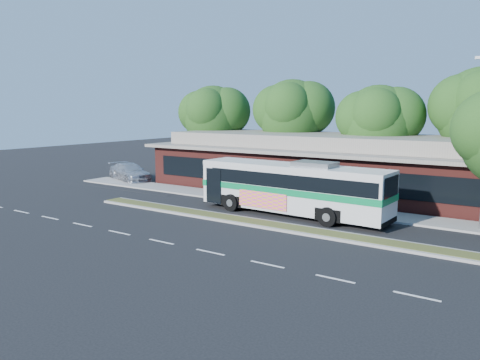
% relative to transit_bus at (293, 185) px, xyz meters
% --- Properties ---
extents(ground, '(120.00, 120.00, 0.00)m').
position_rel_transit_bus_xyz_m(ground, '(0.38, -3.67, -1.88)').
color(ground, black).
rests_on(ground, ground).
extents(median_strip, '(26.00, 1.10, 0.15)m').
position_rel_transit_bus_xyz_m(median_strip, '(0.38, -3.07, -1.81)').
color(median_strip, '#474C20').
rests_on(median_strip, ground).
extents(sidewalk, '(44.00, 2.60, 0.12)m').
position_rel_transit_bus_xyz_m(sidewalk, '(0.38, 2.73, -1.82)').
color(sidewalk, gray).
rests_on(sidewalk, ground).
extents(parking_lot, '(14.00, 12.00, 0.01)m').
position_rel_transit_bus_xyz_m(parking_lot, '(-17.62, 6.33, -1.88)').
color(parking_lot, black).
rests_on(parking_lot, ground).
extents(plaza_building, '(33.20, 11.20, 4.45)m').
position_rel_transit_bus_xyz_m(plaza_building, '(0.38, 9.31, 0.25)').
color(plaza_building, '#58201B').
rests_on(plaza_building, ground).
extents(tree_bg_a, '(6.47, 5.80, 8.63)m').
position_rel_transit_bus_xyz_m(tree_bg_a, '(-14.20, 11.46, 3.99)').
color(tree_bg_a, black).
rests_on(tree_bg_a, ground).
extents(tree_bg_b, '(6.69, 6.00, 9.00)m').
position_rel_transit_bus_xyz_m(tree_bg_b, '(-6.19, 12.47, 4.26)').
color(tree_bg_b, black).
rests_on(tree_bg_b, ground).
extents(tree_bg_c, '(6.24, 5.60, 8.26)m').
position_rel_transit_bus_xyz_m(tree_bg_c, '(1.78, 11.46, 3.71)').
color(tree_bg_c, black).
rests_on(tree_bg_c, ground).
extents(transit_bus, '(12.14, 3.20, 3.38)m').
position_rel_transit_bus_xyz_m(transit_bus, '(0.00, 0.00, 0.00)').
color(transit_bus, silver).
rests_on(transit_bus, ground).
extents(sedan, '(5.84, 3.82, 1.57)m').
position_rel_transit_bus_xyz_m(sedan, '(-18.62, 4.13, -1.09)').
color(sedan, '#B5B6BC').
rests_on(sedan, ground).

